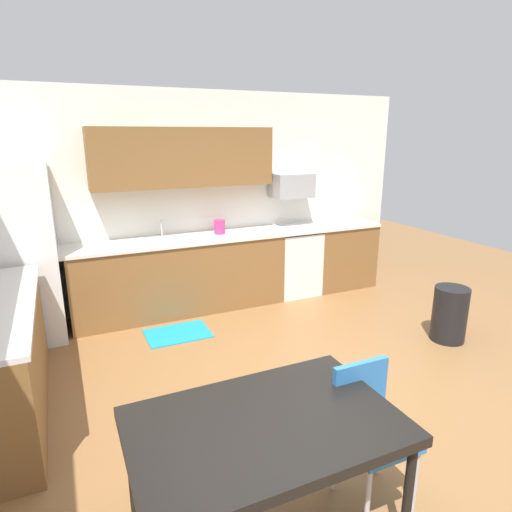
{
  "coord_description": "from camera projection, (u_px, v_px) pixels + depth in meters",
  "views": [
    {
      "loc": [
        -1.73,
        -2.8,
        2.18
      ],
      "look_at": [
        0.0,
        1.0,
        1.0
      ],
      "focal_mm": 30.62,
      "sensor_mm": 36.0,
      "label": 1
    }
  ],
  "objects": [
    {
      "name": "sink_faucet",
      "position": [
        162.0,
        229.0,
        5.38
      ],
      "size": [
        0.02,
        0.02,
        0.24
      ],
      "primitive_type": "cylinder",
      "color": "#B2B5BA",
      "rests_on": "countertop_back"
    },
    {
      "name": "ground_plane",
      "position": [
        304.0,
        397.0,
        3.74
      ],
      "size": [
        12.0,
        12.0,
        0.0
      ],
      "primitive_type": "plane",
      "color": "olive"
    },
    {
      "name": "cabinet_run_back",
      "position": [
        181.0,
        277.0,
        5.45
      ],
      "size": [
        2.62,
        0.6,
        0.9
      ],
      "primitive_type": "cube",
      "color": "brown",
      "rests_on": "ground"
    },
    {
      "name": "countertop_back",
      "position": [
        213.0,
        237.0,
        5.5
      ],
      "size": [
        4.8,
        0.64,
        0.04
      ],
      "primitive_type": "cube",
      "color": "silver",
      "rests_on": "cabinet_run_back"
    },
    {
      "name": "oven_range",
      "position": [
        294.0,
        261.0,
        6.09
      ],
      "size": [
        0.6,
        0.6,
        0.91
      ],
      "color": "white",
      "rests_on": "ground"
    },
    {
      "name": "microwave",
      "position": [
        292.0,
        185.0,
        5.9
      ],
      "size": [
        0.54,
        0.36,
        0.32
      ],
      "primitive_type": "cube",
      "color": "#9EA0A5"
    },
    {
      "name": "kettle",
      "position": [
        219.0,
        228.0,
        5.56
      ],
      "size": [
        0.14,
        0.14,
        0.2
      ],
      "primitive_type": "cylinder",
      "color": "#CC3372",
      "rests_on": "countertop_back"
    },
    {
      "name": "chair_near_table",
      "position": [
        369.0,
        422.0,
        2.62
      ],
      "size": [
        0.41,
        0.41,
        0.85
      ],
      "color": "#2D72B7",
      "rests_on": "ground"
    },
    {
      "name": "wall_back",
      "position": [
        204.0,
        199.0,
        5.69
      ],
      "size": [
        5.8,
        0.1,
        2.7
      ],
      "primitive_type": "cube",
      "color": "white",
      "rests_on": "ground"
    },
    {
      "name": "refrigerator",
      "position": [
        18.0,
        255.0,
        4.55
      ],
      "size": [
        0.76,
        0.7,
        1.9
      ],
      "primitive_type": "cube",
      "color": "white",
      "rests_on": "ground"
    },
    {
      "name": "cabinet_run_back_right",
      "position": [
        339.0,
        255.0,
        6.4
      ],
      "size": [
        0.93,
        0.6,
        0.9
      ],
      "primitive_type": "cube",
      "color": "brown",
      "rests_on": "ground"
    },
    {
      "name": "dining_table",
      "position": [
        265.0,
        431.0,
        2.27
      ],
      "size": [
        1.4,
        0.9,
        0.74
      ],
      "color": "black",
      "rests_on": "ground"
    },
    {
      "name": "floor_mat",
      "position": [
        178.0,
        333.0,
        4.91
      ],
      "size": [
        0.7,
        0.5,
        0.01
      ],
      "primitive_type": "cube",
      "color": "#198CBF",
      "rests_on": "ground"
    },
    {
      "name": "sink_basin",
      "position": [
        166.0,
        245.0,
        5.27
      ],
      "size": [
        0.48,
        0.4,
        0.14
      ],
      "primitive_type": "cube",
      "color": "#A5A8AD",
      "rests_on": "countertop_back"
    },
    {
      "name": "trash_bin",
      "position": [
        450.0,
        314.0,
        4.7
      ],
      "size": [
        0.36,
        0.36,
        0.6
      ],
      "primitive_type": "cylinder",
      "color": "black",
      "rests_on": "ground"
    },
    {
      "name": "upper_cabinets_back",
      "position": [
        184.0,
        157.0,
        5.23
      ],
      "size": [
        2.2,
        0.34,
        0.7
      ],
      "primitive_type": "cube",
      "color": "brown"
    }
  ]
}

